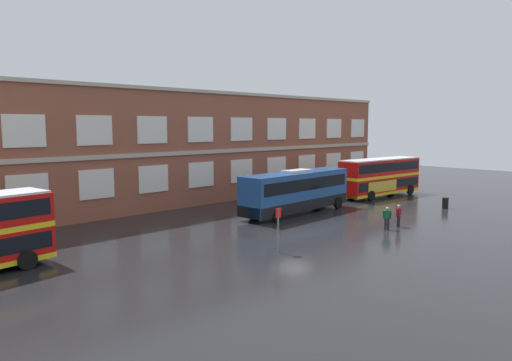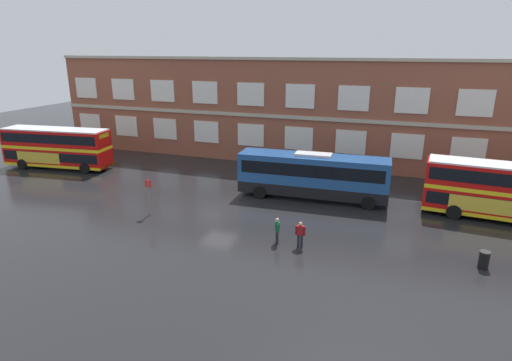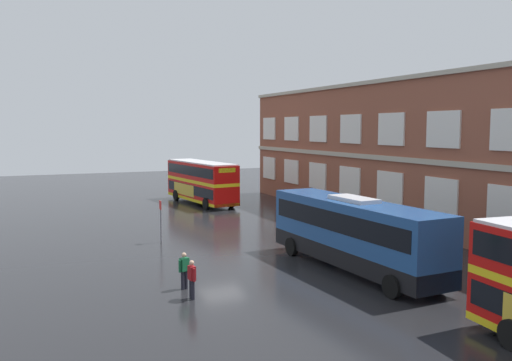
% 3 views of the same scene
% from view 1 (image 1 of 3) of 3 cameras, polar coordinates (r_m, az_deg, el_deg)
% --- Properties ---
extents(ground_plane, '(120.00, 120.00, 0.00)m').
position_cam_1_polar(ground_plane, '(34.86, 2.06, -5.93)').
color(ground_plane, black).
extents(brick_terminal_building, '(57.41, 8.19, 10.94)m').
position_cam_1_polar(brick_terminal_building, '(48.00, -9.65, 3.86)').
color(brick_terminal_building, brown).
rests_on(brick_terminal_building, ground).
extents(double_decker_middle, '(11.17, 3.50, 4.07)m').
position_cam_1_polar(double_decker_middle, '(52.36, 14.82, 0.48)').
color(double_decker_middle, red).
rests_on(double_decker_middle, ground).
extents(touring_coach, '(12.11, 3.34, 3.80)m').
position_cam_1_polar(touring_coach, '(40.97, 4.93, -1.34)').
color(touring_coach, navy).
rests_on(touring_coach, ground).
extents(waiting_passenger, '(0.39, 0.62, 1.70)m').
position_cam_1_polar(waiting_passenger, '(35.82, 15.59, -4.31)').
color(waiting_passenger, black).
rests_on(waiting_passenger, ground).
extents(second_passenger, '(0.64, 0.28, 1.70)m').
position_cam_1_polar(second_passenger, '(37.08, 16.88, -3.99)').
color(second_passenger, black).
rests_on(second_passenger, ground).
extents(bus_stand_flag, '(0.44, 0.10, 2.70)m').
position_cam_1_polar(bus_stand_flag, '(28.36, 2.71, -5.50)').
color(bus_stand_flag, slate).
rests_on(bus_stand_flag, ground).
extents(station_litter_bin, '(0.60, 0.60, 1.03)m').
position_cam_1_polar(station_litter_bin, '(46.72, 21.95, -2.53)').
color(station_litter_bin, black).
rests_on(station_litter_bin, ground).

